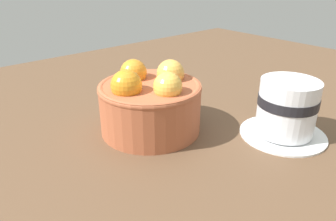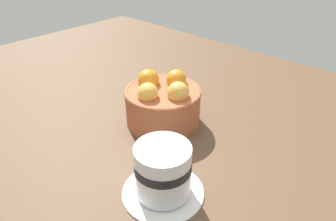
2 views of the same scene
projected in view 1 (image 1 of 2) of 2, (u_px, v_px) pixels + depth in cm
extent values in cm
cube|color=brown|center=(151.00, 140.00, 48.95)|extent=(141.64, 97.23, 3.71)
cylinder|color=#AD5938|center=(150.00, 108.00, 46.66)|extent=(14.67, 14.67, 7.17)
torus|color=#AD5938|center=(150.00, 87.00, 45.32)|extent=(14.87, 14.87, 1.00)
sphere|color=#F0AF49|center=(170.00, 73.00, 47.26)|extent=(4.12, 4.12, 4.12)
sphere|color=orange|center=(133.00, 73.00, 47.40)|extent=(4.00, 4.00, 4.00)
sphere|color=orange|center=(127.00, 86.00, 42.37)|extent=(4.26, 4.26, 4.26)
sphere|color=#F9B849|center=(169.00, 86.00, 42.22)|extent=(3.91, 3.91, 3.91)
cylinder|color=white|center=(282.00, 133.00, 46.40)|extent=(12.21, 12.21, 0.60)
cylinder|color=white|center=(287.00, 107.00, 44.63)|extent=(8.08, 8.08, 7.81)
cylinder|color=black|center=(288.00, 100.00, 44.22)|extent=(8.24, 8.24, 1.41)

